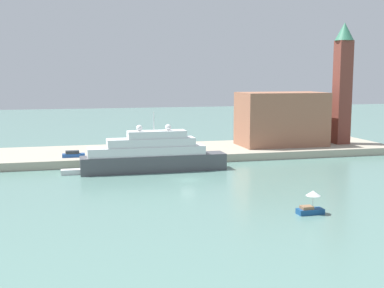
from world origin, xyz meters
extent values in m
plane|color=slate|center=(0.00, 0.00, 0.00)|extent=(400.00, 400.00, 0.00)
cube|color=#ADA38E|center=(0.00, 26.93, 0.85)|extent=(110.00, 21.87, 1.69)
cube|color=#4C4C51|center=(-4.30, 9.80, 1.60)|extent=(28.00, 4.57, 3.19)
cube|color=white|center=(-5.70, 9.80, 4.05)|extent=(22.40, 4.20, 1.70)
cube|color=white|center=(-4.86, 9.80, 5.68)|extent=(16.80, 3.84, 1.57)
cube|color=white|center=(-3.74, 9.80, 7.17)|extent=(11.20, 3.47, 1.41)
cylinder|color=silver|center=(-4.30, 9.80, 9.71)|extent=(0.16, 0.16, 3.66)
sphere|color=white|center=(-1.51, 9.80, 8.47)|extent=(1.18, 1.18, 1.18)
sphere|color=white|center=(-7.10, 9.80, 8.47)|extent=(1.18, 1.18, 1.18)
cube|color=navy|center=(10.75, -25.14, 0.36)|extent=(3.54, 1.60, 0.72)
cube|color=#8C6647|center=(10.22, -25.14, 0.92)|extent=(1.56, 1.28, 0.41)
cylinder|color=#B2B2B2|center=(11.11, -25.14, 1.61)|extent=(0.06, 0.06, 1.77)
cone|color=white|center=(11.11, -25.14, 2.83)|extent=(1.93, 1.93, 0.68)
cube|color=silver|center=(-19.43, 10.47, 0.47)|extent=(4.83, 1.80, 0.95)
cube|color=#9E664C|center=(29.54, 26.40, 8.03)|extent=(20.24, 11.28, 12.68)
cube|color=brown|center=(44.93, 25.48, 14.18)|extent=(3.47, 3.47, 24.98)
cone|color=#387A5B|center=(44.93, 25.48, 28.80)|extent=(4.51, 4.51, 4.25)
cube|color=#1E4C99|center=(-19.29, 20.35, 2.06)|extent=(4.56, 1.63, 0.72)
cube|color=#262D33|center=(-19.52, 20.35, 2.72)|extent=(2.73, 1.47, 0.61)
cylinder|color=#334C8C|center=(-13.70, 20.49, 2.37)|extent=(0.36, 0.36, 1.36)
sphere|color=tan|center=(-13.70, 20.49, 3.17)|extent=(0.24, 0.24, 0.24)
cylinder|color=black|center=(-0.97, 17.09, 2.02)|extent=(0.51, 0.51, 0.66)
camera|label=1|loc=(-20.58, -84.55, 18.45)|focal=46.97mm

